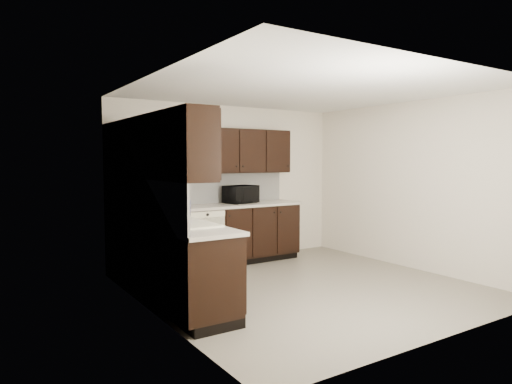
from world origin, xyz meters
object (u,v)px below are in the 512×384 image
toaster_oven (151,202)px  blue_pitcher (179,210)px  sink (185,230)px  storage_bin (139,205)px  microwave (241,194)px

toaster_oven → blue_pitcher: 1.69m
toaster_oven → sink: bearing=-102.2°
sink → storage_bin: 1.37m
storage_bin → blue_pitcher: 1.25m
toaster_oven → blue_pitcher: bearing=-103.2°
sink → toaster_oven: (0.27, 1.77, 0.16)m
toaster_oven → blue_pitcher: blue_pitcher is taller
blue_pitcher → microwave: bearing=29.0°
microwave → blue_pitcher: (-1.77, -1.65, 0.01)m
sink → microwave: 2.49m
sink → blue_pitcher: size_ratio=2.78×
toaster_oven → storage_bin: bearing=-130.2°
sink → blue_pitcher: blue_pitcher is taller
storage_bin → toaster_oven: bearing=53.3°
blue_pitcher → toaster_oven: bearing=66.5°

